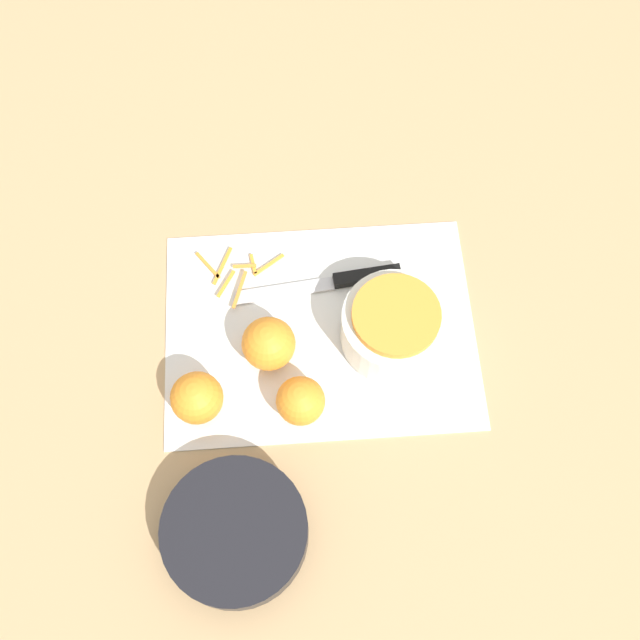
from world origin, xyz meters
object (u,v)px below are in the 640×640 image
(bowl_dark, at_px, (235,532))
(knife, at_px, (348,279))
(orange_back, at_px, (197,398))
(bowl_speckled, at_px, (394,326))
(orange_left, at_px, (269,344))
(orange_right, at_px, (301,401))

(bowl_dark, xyz_separation_m, knife, (-0.18, -0.37, -0.01))
(knife, bearing_deg, orange_back, 33.30)
(bowl_speckled, distance_m, orange_back, 0.30)
(bowl_dark, relative_size, knife, 0.74)
(orange_left, xyz_separation_m, orange_back, (0.10, 0.07, -0.00))
(orange_right, bearing_deg, knife, -112.85)
(orange_left, relative_size, orange_right, 1.13)
(orange_back, bearing_deg, knife, -140.81)
(knife, xyz_separation_m, orange_back, (0.23, 0.19, 0.03))
(knife, bearing_deg, orange_left, 35.98)
(orange_left, bearing_deg, bowl_dark, 77.89)
(bowl_speckled, bearing_deg, knife, -59.23)
(bowl_speckled, distance_m, orange_left, 0.18)
(bowl_dark, xyz_separation_m, orange_left, (-0.06, -0.26, 0.02))
(bowl_speckled, relative_size, bowl_dark, 0.80)
(orange_right, relative_size, orange_back, 0.93)
(knife, xyz_separation_m, orange_left, (0.13, 0.11, 0.03))
(bowl_dark, distance_m, orange_back, 0.19)
(bowl_speckled, height_order, orange_right, bowl_speckled)
(knife, bearing_deg, orange_right, 61.27)
(knife, relative_size, orange_right, 3.72)
(bowl_dark, height_order, orange_right, orange_right)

